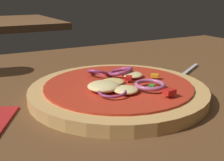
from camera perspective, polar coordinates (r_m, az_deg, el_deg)
name	(u,v)px	position (r m, az deg, el deg)	size (l,w,h in m)	color
dining_table	(107,110)	(0.43, -0.97, -5.88)	(1.24, 0.81, 0.04)	brown
pizza	(118,90)	(0.43, 1.31, -1.94)	(0.27, 0.27, 0.04)	tan
fork	(184,75)	(0.55, 14.28, 1.17)	(0.15, 0.09, 0.01)	silver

